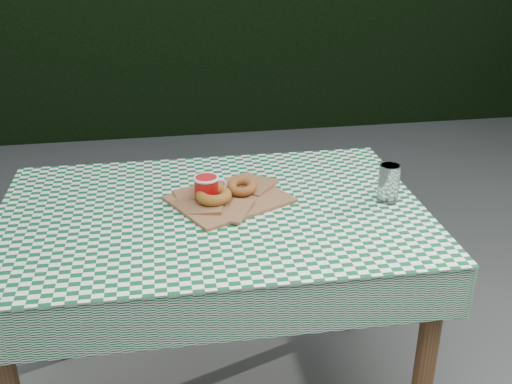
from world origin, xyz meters
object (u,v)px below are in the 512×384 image
table (216,316)px  coffee_mug (206,190)px  paper_bag (230,198)px  drinking_glass (389,183)px

table → coffee_mug: (-0.01, 0.06, 0.42)m
paper_bag → coffee_mug: bearing=175.8°
coffee_mug → drinking_glass: size_ratio=1.25×
coffee_mug → table: bearing=-102.9°
paper_bag → drinking_glass: (0.47, -0.08, 0.05)m
paper_bag → coffee_mug: (-0.07, 0.01, 0.03)m
table → coffee_mug: 0.43m
table → drinking_glass: bearing=-2.1°
drinking_glass → coffee_mug: bearing=171.4°
paper_bag → drinking_glass: drinking_glass is taller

